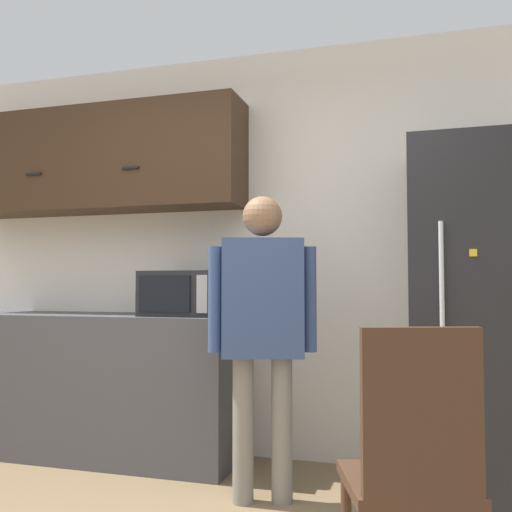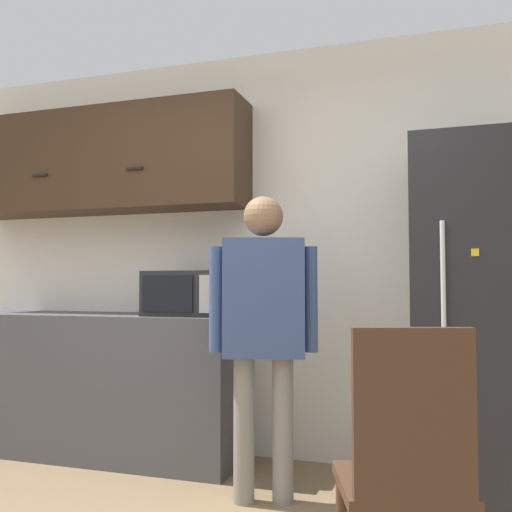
{
  "view_description": "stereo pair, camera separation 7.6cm",
  "coord_description": "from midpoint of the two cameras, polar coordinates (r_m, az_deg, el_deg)",
  "views": [
    {
      "loc": [
        1.04,
        -1.59,
        1.13
      ],
      "look_at": [
        0.24,
        1.14,
        1.27
      ],
      "focal_mm": 40.0,
      "sensor_mm": 36.0,
      "label": 1
    },
    {
      "loc": [
        1.12,
        -1.57,
        1.13
      ],
      "look_at": [
        0.24,
        1.14,
        1.27
      ],
      "focal_mm": 40.0,
      "sensor_mm": 36.0,
      "label": 2
    }
  ],
  "objects": [
    {
      "name": "back_wall",
      "position": [
        3.83,
        0.07,
        0.4
      ],
      "size": [
        6.0,
        0.06,
        2.7
      ],
      "color": "silver",
      "rests_on": "ground_plane"
    },
    {
      "name": "counter",
      "position": [
        4.08,
        -17.26,
        -12.12
      ],
      "size": [
        2.11,
        0.58,
        0.93
      ],
      "color": "#4C4C51",
      "rests_on": "ground_plane"
    },
    {
      "name": "upper_cabinets",
      "position": [
        4.2,
        -16.13,
        9.09
      ],
      "size": [
        2.11,
        0.39,
        0.71
      ],
      "color": "#3D2819"
    },
    {
      "name": "microwave",
      "position": [
        3.67,
        -7.73,
        -3.72
      ],
      "size": [
        0.48,
        0.43,
        0.28
      ],
      "color": "#232326",
      "rests_on": "counter"
    },
    {
      "name": "person",
      "position": [
        3.02,
        -0.08,
        -5.93
      ],
      "size": [
        0.55,
        0.34,
        1.6
      ],
      "rotation": [
        0.0,
        0.0,
        0.3
      ],
      "color": "gray",
      "rests_on": "ground_plane"
    },
    {
      "name": "refrigerator",
      "position": [
        3.32,
        20.75,
        -5.67
      ],
      "size": [
        0.72,
        0.69,
        1.92
      ],
      "color": "#232326",
      "rests_on": "ground_plane"
    },
    {
      "name": "chair",
      "position": [
        2.02,
        14.33,
        -19.56
      ],
      "size": [
        0.51,
        0.51,
        1.0
      ],
      "rotation": [
        0.0,
        0.0,
        3.45
      ],
      "color": "#472D1E",
      "rests_on": "ground_plane"
    }
  ]
}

